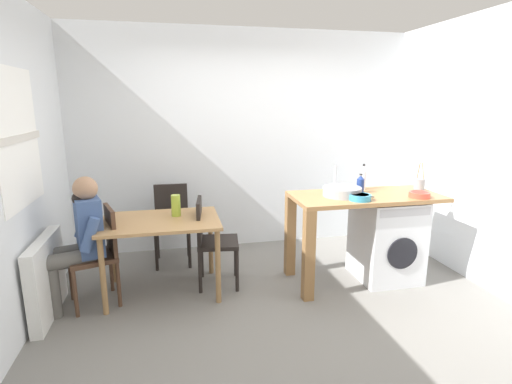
{
  "coord_description": "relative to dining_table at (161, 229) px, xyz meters",
  "views": [
    {
      "loc": [
        -0.92,
        -3.15,
        1.83
      ],
      "look_at": [
        -0.14,
        0.45,
        0.99
      ],
      "focal_mm": 27.58,
      "sensor_mm": 36.0,
      "label": 1
    }
  ],
  "objects": [
    {
      "name": "bottle_tall_green",
      "position": [
        2.01,
        -0.07,
        0.37
      ],
      "size": [
        0.07,
        0.07,
        0.2
      ],
      "color": "navy",
      "rests_on": "kitchen_counter"
    },
    {
      "name": "chair_spare_by_wall",
      "position": [
        0.1,
        0.77,
        -0.14
      ],
      "size": [
        0.4,
        0.4,
        0.9
      ],
      "rotation": [
        0.0,
        0.0,
        3.13
      ],
      "color": "black",
      "rests_on": "ground_plane"
    },
    {
      "name": "wall_counter_side",
      "position": [
        3.2,
        -0.54,
        0.71
      ],
      "size": [
        0.1,
        3.8,
        2.7
      ],
      "primitive_type": "cube",
      "color": "silver",
      "rests_on": "ground_plane"
    },
    {
      "name": "radiator",
      "position": [
        -0.97,
        -0.24,
        -0.29
      ],
      "size": [
        0.1,
        0.8,
        0.7
      ],
      "primitive_type": "cube",
      "color": "white",
      "rests_on": "ground_plane"
    },
    {
      "name": "bottle_squat_brown",
      "position": [
        2.11,
        0.07,
        0.4
      ],
      "size": [
        0.06,
        0.06,
        0.27
      ],
      "color": "silver",
      "rests_on": "kitchen_counter"
    },
    {
      "name": "dining_table",
      "position": [
        0.0,
        0.0,
        0.0
      ],
      "size": [
        1.1,
        0.76,
        0.74
      ],
      "color": "tan",
      "rests_on": "ground_plane"
    },
    {
      "name": "chair_opposite",
      "position": [
        0.48,
        0.06,
        -0.14
      ],
      "size": [
        0.45,
        0.45,
        0.9
      ],
      "rotation": [
        0.0,
        0.0,
        -1.69
      ],
      "color": "black",
      "rests_on": "ground_plane"
    },
    {
      "name": "mixing_bowl",
      "position": [
        1.86,
        -0.36,
        0.31
      ],
      "size": [
        0.21,
        0.21,
        0.06
      ],
      "color": "teal",
      "rests_on": "kitchen_counter"
    },
    {
      "name": "scissors",
      "position": [
        1.98,
        -0.26,
        0.28
      ],
      "size": [
        0.15,
        0.06,
        0.01
      ],
      "color": "#B2B2B7",
      "rests_on": "kitchen_counter"
    },
    {
      "name": "utensil_crock",
      "position": [
        2.66,
        -0.11,
        0.35
      ],
      "size": [
        0.11,
        0.11,
        0.3
      ],
      "color": "gray",
      "rests_on": "kitchen_counter"
    },
    {
      "name": "vase",
      "position": [
        0.15,
        0.1,
        0.2
      ],
      "size": [
        0.09,
        0.09,
        0.21
      ],
      "primitive_type": "cylinder",
      "color": "#A8C63D",
      "rests_on": "dining_table"
    },
    {
      "name": "chair_person_seat",
      "position": [
        -0.55,
        -0.08,
        -0.14
      ],
      "size": [
        0.5,
        0.5,
        0.9
      ],
      "rotation": [
        0.0,
        0.0,
        1.88
      ],
      "color": "#4C3323",
      "rests_on": "ground_plane"
    },
    {
      "name": "colander",
      "position": [
        2.48,
        -0.38,
        0.31
      ],
      "size": [
        0.2,
        0.2,
        0.06
      ],
      "color": "#D84C38",
      "rests_on": "kitchen_counter"
    },
    {
      "name": "ground_plane",
      "position": [
        1.05,
        -0.54,
        -0.64
      ],
      "size": [
        5.46,
        5.46,
        0.0
      ],
      "primitive_type": "plane",
      "color": "slate"
    },
    {
      "name": "sink_basin",
      "position": [
        1.77,
        -0.16,
        0.32
      ],
      "size": [
        0.38,
        0.38,
        0.09
      ],
      "primitive_type": "cylinder",
      "color": "#9EA0A5",
      "rests_on": "kitchen_counter"
    },
    {
      "name": "tap",
      "position": [
        1.77,
        0.02,
        0.42
      ],
      "size": [
        0.02,
        0.02,
        0.28
      ],
      "primitive_type": "cylinder",
      "color": "#B2B2B7",
      "rests_on": "kitchen_counter"
    },
    {
      "name": "washing_machine",
      "position": [
        2.29,
        -0.17,
        -0.21
      ],
      "size": [
        0.6,
        0.61,
        0.86
      ],
      "color": "silver",
      "rests_on": "ground_plane"
    },
    {
      "name": "wall_back",
      "position": [
        1.05,
        1.21,
        0.71
      ],
      "size": [
        4.6,
        0.1,
        2.7
      ],
      "primitive_type": "cube",
      "color": "silver",
      "rests_on": "ground_plane"
    },
    {
      "name": "seated_person",
      "position": [
        -0.7,
        -0.13,
        0.03
      ],
      "size": [
        0.56,
        0.54,
        1.2
      ],
      "rotation": [
        0.0,
        0.0,
        1.88
      ],
      "color": "#595651",
      "rests_on": "ground_plane"
    },
    {
      "name": "kitchen_counter",
      "position": [
        1.82,
        -0.16,
        0.12
      ],
      "size": [
        1.5,
        0.68,
        0.92
      ],
      "color": "#9E7042",
      "rests_on": "ground_plane"
    }
  ]
}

